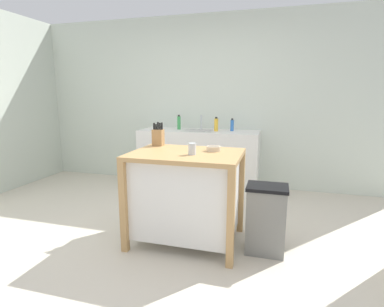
% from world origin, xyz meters
% --- Properties ---
extents(ground_plane, '(6.66, 6.66, 0.00)m').
position_xyz_m(ground_plane, '(0.00, 0.00, 0.00)').
color(ground_plane, beige).
rests_on(ground_plane, ground).
extents(wall_back, '(5.66, 0.10, 2.60)m').
position_xyz_m(wall_back, '(0.00, 2.15, 1.30)').
color(wall_back, silver).
rests_on(wall_back, ground).
extents(kitchen_island, '(1.03, 0.76, 0.89)m').
position_xyz_m(kitchen_island, '(0.24, 0.15, 0.50)').
color(kitchen_island, tan).
rests_on(kitchen_island, ground).
extents(knife_block, '(0.11, 0.09, 0.25)m').
position_xyz_m(knife_block, '(-0.15, 0.43, 0.98)').
color(knife_block, '#AD7F4C').
rests_on(knife_block, kitchen_island).
extents(bowl_ceramic_small, '(0.14, 0.14, 0.05)m').
position_xyz_m(bowl_ceramic_small, '(0.47, 0.28, 0.91)').
color(bowl_ceramic_small, beige).
rests_on(bowl_ceramic_small, kitchen_island).
extents(drinking_cup, '(0.07, 0.07, 0.11)m').
position_xyz_m(drinking_cup, '(0.32, 0.06, 0.94)').
color(drinking_cup, silver).
rests_on(drinking_cup, kitchen_island).
extents(trash_bin, '(0.36, 0.28, 0.63)m').
position_xyz_m(trash_bin, '(1.00, 0.14, 0.32)').
color(trash_bin, slate).
rests_on(trash_bin, ground).
extents(sink_counter, '(1.77, 0.60, 0.89)m').
position_xyz_m(sink_counter, '(-0.07, 1.80, 0.45)').
color(sink_counter, white).
rests_on(sink_counter, ground).
extents(sink_faucet, '(0.02, 0.02, 0.22)m').
position_xyz_m(sink_faucet, '(-0.07, 1.94, 1.00)').
color(sink_faucet, '#B7BCC1').
rests_on(sink_faucet, sink_counter).
extents(bottle_hand_soap, '(0.05, 0.05, 0.18)m').
position_xyz_m(bottle_hand_soap, '(0.42, 1.87, 0.98)').
color(bottle_hand_soap, blue).
rests_on(bottle_hand_soap, sink_counter).
extents(bottle_dish_soap, '(0.05, 0.05, 0.22)m').
position_xyz_m(bottle_dish_soap, '(-0.39, 1.85, 1.00)').
color(bottle_dish_soap, green).
rests_on(bottle_dish_soap, sink_counter).
extents(bottle_spray_cleaner, '(0.06, 0.06, 0.21)m').
position_xyz_m(bottle_spray_cleaner, '(0.20, 1.77, 0.99)').
color(bottle_spray_cleaner, yellow).
rests_on(bottle_spray_cleaner, sink_counter).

